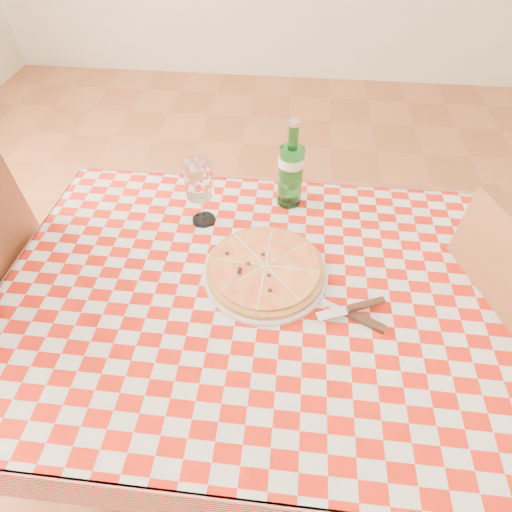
# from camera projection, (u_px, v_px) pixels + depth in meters

# --- Properties ---
(dining_table) EXTENTS (1.20, 0.80, 0.75)m
(dining_table) POSITION_uv_depth(u_px,v_px,m) (261.00, 314.00, 1.05)
(dining_table) COLOR brown
(dining_table) RESTS_ON ground
(tablecloth) EXTENTS (1.30, 0.90, 0.01)m
(tablecloth) POSITION_uv_depth(u_px,v_px,m) (261.00, 292.00, 0.98)
(tablecloth) COLOR #B0180A
(tablecloth) RESTS_ON dining_table
(chair_near) EXTENTS (0.55, 0.55, 0.97)m
(chair_near) POSITION_uv_depth(u_px,v_px,m) (505.00, 348.00, 1.10)
(chair_near) COLOR brown
(chair_near) RESTS_ON ground
(pizza_plate) EXTENTS (0.33, 0.33, 0.04)m
(pizza_plate) POSITION_uv_depth(u_px,v_px,m) (265.00, 269.00, 1.00)
(pizza_plate) COLOR #D38A46
(pizza_plate) RESTS_ON tablecloth
(water_bottle) EXTENTS (0.08, 0.08, 0.27)m
(water_bottle) POSITION_uv_depth(u_px,v_px,m) (291.00, 165.00, 1.11)
(water_bottle) COLOR #1B6D28
(water_bottle) RESTS_ON tablecloth
(wine_glass) EXTENTS (0.09, 0.09, 0.19)m
(wine_glass) POSITION_uv_depth(u_px,v_px,m) (200.00, 194.00, 1.08)
(wine_glass) COLOR white
(wine_glass) RESTS_ON tablecloth
(cutlery) EXTENTS (0.24, 0.21, 0.03)m
(cutlery) POSITION_uv_depth(u_px,v_px,m) (347.00, 310.00, 0.93)
(cutlery) COLOR silver
(cutlery) RESTS_ON tablecloth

